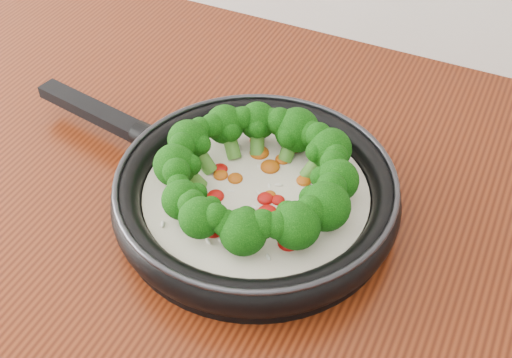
% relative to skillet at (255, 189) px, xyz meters
% --- Properties ---
extents(skillet, '(0.50, 0.35, 0.09)m').
position_rel_skillet_xyz_m(skillet, '(0.00, 0.00, 0.00)').
color(skillet, black).
rests_on(skillet, counter).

